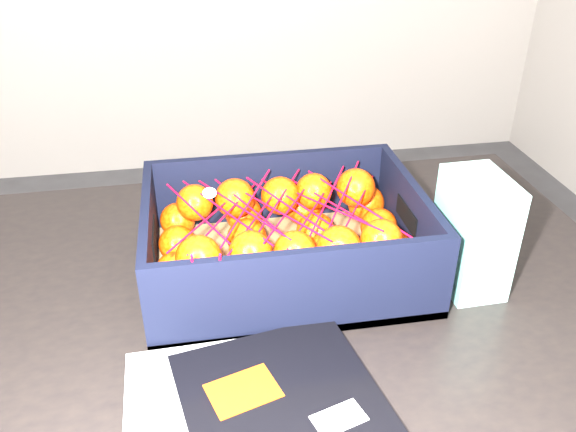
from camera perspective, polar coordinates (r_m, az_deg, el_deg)
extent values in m
cube|color=black|center=(0.83, -6.00, -9.91)|extent=(1.21, 0.82, 0.04)
cylinder|color=black|center=(1.46, 15.98, -9.64)|extent=(0.06, 0.06, 0.71)
cube|color=black|center=(0.66, 0.47, -19.05)|extent=(0.26, 0.31, 0.01)
cube|color=#DD440B|center=(0.68, -4.30, -16.25)|extent=(0.09, 0.07, 0.00)
cube|color=white|center=(0.66, 4.87, -18.64)|extent=(0.06, 0.05, 0.00)
cube|color=olive|center=(0.88, -0.33, -4.86)|extent=(0.39, 0.29, 0.01)
cube|color=black|center=(0.97, -1.71, 2.58)|extent=(0.39, 0.01, 0.13)
cube|color=black|center=(0.74, 1.46, -7.39)|extent=(0.39, 0.01, 0.13)
cube|color=black|center=(0.85, -12.99, -2.84)|extent=(0.01, 0.27, 0.13)
cube|color=black|center=(0.90, 11.55, -0.60)|extent=(0.01, 0.27, 0.13)
sphere|color=#FA3C05|center=(0.77, -10.64, -8.29)|extent=(0.06, 0.06, 0.06)
sphere|color=#FA3C05|center=(0.83, -10.70, -5.17)|extent=(0.05, 0.05, 0.05)
sphere|color=#FA3C05|center=(0.89, -10.49, -2.62)|extent=(0.05, 0.05, 0.05)
sphere|color=#FA3C05|center=(0.94, -10.47, -0.37)|extent=(0.05, 0.05, 0.05)
sphere|color=#FA3C05|center=(0.77, -3.03, -7.64)|extent=(0.06, 0.06, 0.06)
sphere|color=#FA3C05|center=(0.83, -3.65, -4.62)|extent=(0.06, 0.06, 0.06)
sphere|color=#FA3C05|center=(0.89, -3.94, -2.12)|extent=(0.06, 0.06, 0.06)
sphere|color=#FA3C05|center=(0.95, -4.27, 0.25)|extent=(0.06, 0.06, 0.06)
sphere|color=#FA3C05|center=(0.79, 4.56, -6.84)|extent=(0.05, 0.05, 0.05)
sphere|color=#FA3C05|center=(0.85, 3.49, -3.75)|extent=(0.06, 0.06, 0.06)
sphere|color=#FA3C05|center=(0.90, 2.63, -1.49)|extent=(0.06, 0.06, 0.06)
sphere|color=#FA3C05|center=(0.96, 1.51, 0.78)|extent=(0.06, 0.06, 0.06)
sphere|color=#FA3C05|center=(0.82, 11.54, -5.94)|extent=(0.05, 0.05, 0.05)
sphere|color=#FA3C05|center=(0.87, 9.96, -3.11)|extent=(0.05, 0.05, 0.05)
sphere|color=#FA3C05|center=(0.92, 8.64, -0.96)|extent=(0.06, 0.06, 0.06)
sphere|color=#FA3C05|center=(0.98, 7.44, 1.23)|extent=(0.06, 0.06, 0.06)
sphere|color=#FA3C05|center=(0.77, -8.52, -3.99)|extent=(0.06, 0.06, 0.06)
sphere|color=#FA3C05|center=(0.89, -8.88, 1.27)|extent=(0.05, 0.05, 0.05)
sphere|color=#FA3C05|center=(0.77, -3.58, -3.46)|extent=(0.06, 0.06, 0.06)
sphere|color=#FA3C05|center=(0.90, -5.08, 1.71)|extent=(0.06, 0.06, 0.06)
sphere|color=#FA3C05|center=(0.77, 0.66, -3.41)|extent=(0.06, 0.06, 0.06)
sphere|color=#FA3C05|center=(0.90, -0.75, 1.96)|extent=(0.06, 0.06, 0.06)
sphere|color=#FA3C05|center=(0.78, 4.86, -3.01)|extent=(0.06, 0.06, 0.06)
sphere|color=#FA3C05|center=(0.92, 2.46, 2.39)|extent=(0.06, 0.06, 0.06)
sphere|color=#FA3C05|center=(0.81, 8.90, -2.25)|extent=(0.06, 0.06, 0.06)
sphere|color=#FA3C05|center=(0.93, 6.47, 2.70)|extent=(0.06, 0.06, 0.06)
cylinder|color=red|center=(0.82, -7.65, -0.65)|extent=(0.11, 0.20, 0.03)
cylinder|color=red|center=(0.82, -6.11, 0.52)|extent=(0.11, 0.20, 0.00)
cylinder|color=red|center=(0.83, -4.50, 0.78)|extent=(0.11, 0.20, 0.01)
cylinder|color=red|center=(0.83, -2.77, 0.11)|extent=(0.11, 0.20, 0.02)
cylinder|color=red|center=(0.82, -1.07, 0.51)|extent=(0.11, 0.20, 0.02)
cylinder|color=red|center=(0.83, 0.51, 0.62)|extent=(0.11, 0.20, 0.01)
cylinder|color=red|center=(0.84, 2.01, 0.53)|extent=(0.11, 0.20, 0.01)
cylinder|color=red|center=(0.85, 3.57, 1.01)|extent=(0.11, 0.20, 0.03)
cylinder|color=red|center=(0.85, 5.19, 0.67)|extent=(0.11, 0.20, 0.00)
cylinder|color=red|center=(0.85, 6.85, 1.12)|extent=(0.11, 0.20, 0.02)
cylinder|color=red|center=(0.82, -7.70, -0.23)|extent=(0.11, 0.20, 0.03)
cylinder|color=red|center=(0.83, -6.08, -0.02)|extent=(0.11, 0.20, 0.02)
cylinder|color=red|center=(0.82, -4.42, 0.20)|extent=(0.11, 0.20, 0.03)
cylinder|color=red|center=(0.83, -2.82, 0.17)|extent=(0.11, 0.20, 0.00)
cylinder|color=red|center=(0.84, -1.26, 0.86)|extent=(0.11, 0.20, 0.01)
cylinder|color=red|center=(0.84, 0.35, 0.94)|extent=(0.11, 0.20, 0.02)
cylinder|color=red|center=(0.83, 2.15, 0.22)|extent=(0.11, 0.20, 0.01)
cylinder|color=red|center=(0.85, 3.48, 0.94)|extent=(0.11, 0.20, 0.02)
cylinder|color=red|center=(0.85, 5.05, 1.42)|extent=(0.11, 0.20, 0.03)
cylinder|color=red|center=(0.86, 6.66, 1.10)|extent=(0.11, 0.20, 0.02)
cylinder|color=red|center=(0.72, -8.95, -5.79)|extent=(0.00, 0.03, 0.09)
cylinder|color=red|center=(0.72, -6.56, -5.58)|extent=(0.01, 0.04, 0.08)
cube|color=white|center=(0.86, 17.26, -1.55)|extent=(0.08, 0.11, 0.16)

